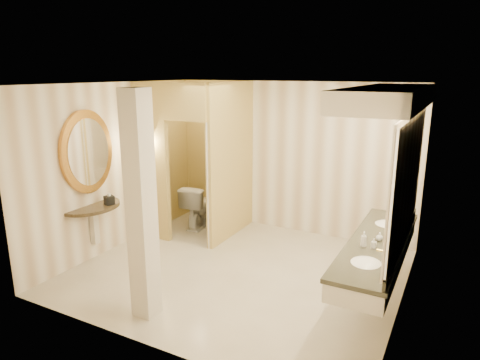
# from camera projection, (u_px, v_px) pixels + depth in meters

# --- Properties ---
(floor) EXTENTS (4.50, 4.50, 0.00)m
(floor) POSITION_uv_depth(u_px,v_px,m) (238.00, 271.00, 6.31)
(floor) COLOR beige
(floor) RESTS_ON ground
(ceiling) EXTENTS (4.50, 4.50, 0.00)m
(ceiling) POSITION_uv_depth(u_px,v_px,m) (238.00, 84.00, 5.64)
(ceiling) COLOR white
(ceiling) RESTS_ON wall_back
(wall_back) EXTENTS (4.50, 0.02, 2.70)m
(wall_back) POSITION_uv_depth(u_px,v_px,m) (290.00, 158.00, 7.69)
(wall_back) COLOR white
(wall_back) RESTS_ON floor
(wall_front) EXTENTS (4.50, 0.02, 2.70)m
(wall_front) POSITION_uv_depth(u_px,v_px,m) (143.00, 228.00, 4.26)
(wall_front) COLOR white
(wall_front) RESTS_ON floor
(wall_left) EXTENTS (0.02, 4.00, 2.70)m
(wall_left) POSITION_uv_depth(u_px,v_px,m) (117.00, 167.00, 6.99)
(wall_left) COLOR white
(wall_left) RESTS_ON floor
(wall_right) EXTENTS (0.02, 4.00, 2.70)m
(wall_right) POSITION_uv_depth(u_px,v_px,m) (409.00, 206.00, 4.96)
(wall_right) COLOR white
(wall_right) RESTS_ON floor
(toilet_closet) EXTENTS (1.50, 1.55, 2.70)m
(toilet_closet) POSITION_uv_depth(u_px,v_px,m) (206.00, 160.00, 7.30)
(toilet_closet) COLOR #E3CE77
(toilet_closet) RESTS_ON floor
(wall_sconce) EXTENTS (0.14, 0.14, 0.42)m
(wall_sconce) POSITION_uv_depth(u_px,v_px,m) (148.00, 141.00, 7.12)
(wall_sconce) COLOR gold
(wall_sconce) RESTS_ON toilet_closet
(vanity) EXTENTS (0.75, 2.70, 2.09)m
(vanity) POSITION_uv_depth(u_px,v_px,m) (386.00, 181.00, 4.96)
(vanity) COLOR beige
(vanity) RESTS_ON floor
(console_shelf) EXTENTS (0.97, 0.97, 1.93)m
(console_shelf) POSITION_uv_depth(u_px,v_px,m) (89.00, 175.00, 6.44)
(console_shelf) COLOR black
(console_shelf) RESTS_ON floor
(pillar) EXTENTS (0.26, 0.26, 2.70)m
(pillar) POSITION_uv_depth(u_px,v_px,m) (141.00, 208.00, 4.89)
(pillar) COLOR beige
(pillar) RESTS_ON floor
(tissue_box) EXTENTS (0.17, 0.17, 0.13)m
(tissue_box) POSITION_uv_depth(u_px,v_px,m) (109.00, 200.00, 6.57)
(tissue_box) COLOR black
(tissue_box) RESTS_ON console_shelf
(toilet) EXTENTS (0.56, 0.86, 0.82)m
(toilet) POSITION_uv_depth(u_px,v_px,m) (199.00, 206.00, 8.05)
(toilet) COLOR white
(toilet) RESTS_ON floor
(soap_bottle_a) EXTENTS (0.06, 0.06, 0.12)m
(soap_bottle_a) POSITION_uv_depth(u_px,v_px,m) (374.00, 243.00, 4.95)
(soap_bottle_a) COLOR beige
(soap_bottle_a) RESTS_ON vanity
(soap_bottle_b) EXTENTS (0.10, 0.10, 0.11)m
(soap_bottle_b) POSITION_uv_depth(u_px,v_px,m) (380.00, 237.00, 5.16)
(soap_bottle_b) COLOR silver
(soap_bottle_b) RESTS_ON vanity
(soap_bottle_c) EXTENTS (0.08, 0.08, 0.18)m
(soap_bottle_c) POSITION_uv_depth(u_px,v_px,m) (364.00, 239.00, 4.97)
(soap_bottle_c) COLOR #C6B28C
(soap_bottle_c) RESTS_ON vanity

